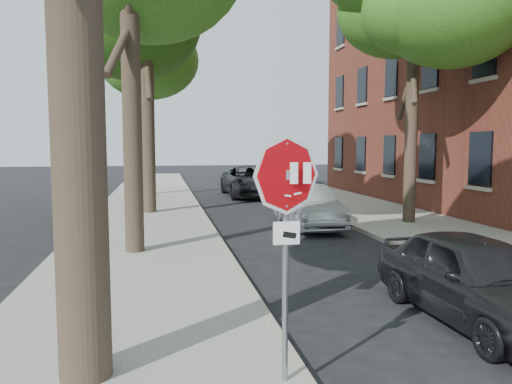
# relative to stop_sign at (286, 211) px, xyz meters

# --- Properties ---
(sidewalk_left) EXTENTS (4.00, 55.00, 0.12)m
(sidewalk_left) POSITION_rel_stop_sign_xyz_m (-1.80, 12.03, -1.89)
(sidewalk_left) COLOR gray
(sidewalk_left) RESTS_ON ground
(sidewalk_right) EXTENTS (4.00, 55.00, 0.12)m
(sidewalk_right) POSITION_rel_stop_sign_xyz_m (6.70, 12.03, -1.89)
(sidewalk_right) COLOR gray
(sidewalk_right) RESTS_ON ground
(curb_left) EXTENTS (0.12, 55.00, 0.13)m
(curb_left) POSITION_rel_stop_sign_xyz_m (0.25, 12.03, -1.88)
(curb_left) COLOR #9E9384
(curb_left) RESTS_ON ground
(curb_right) EXTENTS (0.12, 55.00, 0.13)m
(curb_right) POSITION_rel_stop_sign_xyz_m (4.65, 12.03, -1.88)
(curb_right) COLOR #9E9384
(curb_right) RESTS_ON ground
(stop_sign) EXTENTS (0.76, 0.34, 2.61)m
(stop_sign) POSITION_rel_stop_sign_xyz_m (0.00, 0.00, 0.00)
(stop_sign) COLOR gray
(stop_sign) RESTS_ON sidewalk_left
(tree_far) EXTENTS (5.29, 4.91, 9.33)m
(tree_far) POSITION_rel_stop_sign_xyz_m (-2.02, 21.14, 5.26)
(tree_far) COLOR black
(tree_far) RESTS_ON sidewalk_left
(tree_right) EXTENTS (5.29, 4.91, 9.33)m
(tree_right) POSITION_rel_stop_sign_xyz_m (6.68, 10.14, 5.26)
(tree_right) COLOR black
(tree_right) RESTS_ON sidewalk_right
(car_a) EXTENTS (1.64, 3.92, 1.33)m
(car_a) POSITION_rel_stop_sign_xyz_m (3.30, 1.56, -1.29)
(car_a) COLOR black
(car_a) RESTS_ON ground
(car_b) EXTENTS (1.44, 4.06, 1.33)m
(car_b) POSITION_rel_stop_sign_xyz_m (3.30, 10.19, -1.28)
(car_b) COLOR gray
(car_b) RESTS_ON ground
(car_d) EXTENTS (2.66, 5.70, 1.58)m
(car_d) POSITION_rel_stop_sign_xyz_m (3.28, 20.03, -1.16)
(car_d) COLOR black
(car_d) RESTS_ON ground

